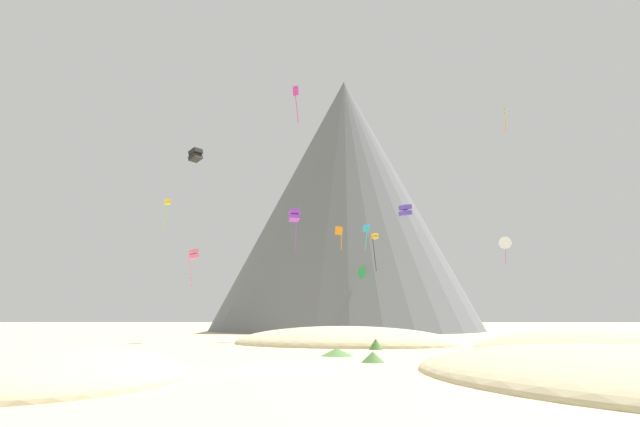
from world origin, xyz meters
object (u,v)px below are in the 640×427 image
Objects in this scene: kite_magenta_mid at (296,97)px; kite_indigo_low at (405,210)px; bush_near_right at (435,345)px; kite_rainbow_low at (194,254)px; bush_scatter_east at (376,344)px; kite_cyan_mid at (366,230)px; kite_yellow_mid at (167,203)px; kite_gold_low at (375,238)px; kite_orange_low at (339,233)px; kite_black_mid at (196,155)px; kite_white_low at (505,243)px; kite_green_low at (362,272)px; bush_mid_center at (373,357)px; bush_low_patch at (337,352)px; kite_violet_mid at (294,216)px; kite_lime_high at (505,115)px; rock_massif at (342,206)px.

kite_magenta_mid reaches higher than kite_indigo_low.
kite_rainbow_low reaches higher than bush_near_right.
kite_cyan_mid reaches higher than bush_scatter_east.
bush_scatter_east is 0.39× the size of kite_cyan_mid.
kite_rainbow_low is 22.83m from kite_yellow_mid.
kite_gold_low is (31.24, -7.76, -6.61)m from kite_yellow_mid.
bush_near_right is at bearing -12.31° from kite_orange_low.
kite_gold_low reaches higher than kite_indigo_low.
kite_black_mid is 0.29× the size of kite_yellow_mid.
kite_magenta_mid is (-7.96, -17.27, 11.25)m from kite_cyan_mid.
kite_orange_low is at bearing 102.91° from bush_scatter_east.
kite_orange_low is 0.69× the size of kite_magenta_mid.
kite_rainbow_low is at bearing -129.40° from kite_black_mid.
kite_white_low reaches higher than kite_indigo_low.
kite_magenta_mid reaches higher than kite_green_low.
bush_mid_center is at bearing 147.46° from kite_green_low.
kite_orange_low is at bearing -163.10° from kite_yellow_mid.
bush_low_patch is 0.49× the size of kite_yellow_mid.
kite_yellow_mid is at bearing 13.30° from kite_indigo_low.
kite_violet_mid is 4.33× the size of kite_indigo_low.
kite_lime_high is 0.65× the size of kite_yellow_mid.
kite_indigo_low is 46.75m from kite_yellow_mid.
kite_gold_low reaches higher than bush_near_right.
bush_scatter_east is 0.34× the size of kite_white_low.
bush_mid_center is 0.41× the size of kite_white_low.
kite_magenta_mid is 2.77× the size of kite_black_mid.
bush_low_patch is 15.77m from kite_indigo_low.
kite_black_mid is at bearing -110.10° from kite_magenta_mid.
kite_indigo_low is at bearing 36.81° from kite_magenta_mid.
kite_gold_low reaches higher than bush_scatter_east.
bush_low_patch is 27.34m from kite_magenta_mid.
bush_scatter_east is 25.52m from kite_violet_mid.
kite_black_mid is at bearing 164.34° from kite_yellow_mid.
bush_mid_center is 0.76× the size of kite_green_low.
kite_indigo_low reaches higher than bush_mid_center.
kite_cyan_mid is 2.31× the size of kite_black_mid.
kite_yellow_mid is 32.86m from kite_gold_low.
bush_mid_center is 79.62m from rock_massif.
kite_black_mid reaches higher than kite_rainbow_low.
kite_rainbow_low is 24.84m from kite_gold_low.
kite_rainbow_low is (-18.29, -47.75, -14.99)m from rock_massif.
bush_mid_center is at bearing 86.57° from kite_white_low.
kite_magenta_mid is 3.27× the size of kite_indigo_low.
kite_rainbow_low is at bearing 106.37° from kite_cyan_mid.
rock_massif is at bearing -41.60° from kite_rainbow_low.
kite_indigo_low is (4.07, 13.38, 12.20)m from bush_mid_center.
kite_cyan_mid reaches higher than bush_mid_center.
rock_massif reaches higher than kite_violet_mid.
kite_black_mid reaches higher than kite_gold_low.
bush_mid_center is 13.59m from bush_scatter_east.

